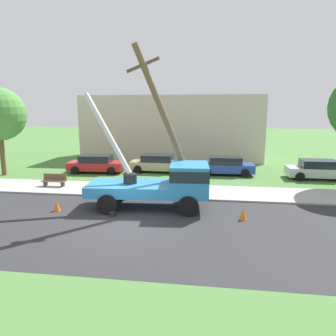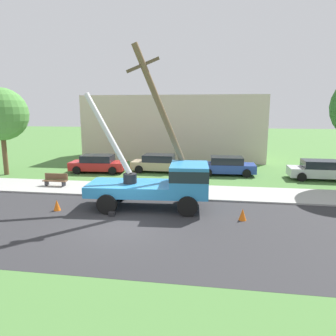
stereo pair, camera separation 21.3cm
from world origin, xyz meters
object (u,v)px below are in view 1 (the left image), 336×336
at_px(traffic_cone_curbside, 184,197).
at_px(parked_sedan_blue, 225,166).
at_px(traffic_cone_ahead, 243,214).
at_px(parked_sedan_silver, 318,170).
at_px(leaning_utility_pole, 168,125).
at_px(parked_sedan_tan, 158,163).
at_px(park_bench, 54,181).
at_px(parked_sedan_red, 96,164).
at_px(utility_truck, 164,182).
at_px(traffic_cone_behind, 57,206).

relative_size(traffic_cone_curbside, parked_sedan_blue, 0.13).
distance_m(traffic_cone_ahead, parked_sedan_silver, 11.45).
xyz_separation_m(leaning_utility_pole, parked_sedan_tan, (-2.01, 8.45, -3.56)).
bearing_deg(traffic_cone_ahead, park_bench, 158.83).
relative_size(leaning_utility_pole, parked_sedan_red, 1.86).
distance_m(utility_truck, traffic_cone_ahead, 4.28).
bearing_deg(utility_truck, traffic_cone_curbside, 53.16).
distance_m(parked_sedan_tan, parked_sedan_silver, 12.22).
bearing_deg(parked_sedan_tan, parked_sedan_blue, -3.65).
relative_size(traffic_cone_behind, park_bench, 0.35).
relative_size(traffic_cone_curbside, park_bench, 0.35).
distance_m(traffic_cone_ahead, parked_sedan_tan, 12.12).
bearing_deg(utility_truck, park_bench, 157.47).
xyz_separation_m(utility_truck, traffic_cone_behind, (-5.34, -1.26, -1.13)).
height_order(traffic_cone_ahead, park_bench, park_bench).
relative_size(parked_sedan_red, park_bench, 2.81).
bearing_deg(leaning_utility_pole, parked_sedan_silver, 36.09).
distance_m(traffic_cone_ahead, traffic_cone_behind, 9.26).
height_order(utility_truck, parked_sedan_blue, utility_truck).
bearing_deg(utility_truck, parked_sedan_red, 129.32).
bearing_deg(parked_sedan_blue, leaning_utility_pole, -113.06).
distance_m(traffic_cone_curbside, parked_sedan_red, 10.56).
height_order(utility_truck, parked_sedan_red, utility_truck).
distance_m(leaning_utility_pole, parked_sedan_silver, 13.07).
height_order(parked_sedan_blue, parked_sedan_silver, same).
bearing_deg(leaning_utility_pole, traffic_cone_behind, -158.74).
height_order(leaning_utility_pole, parked_sedan_tan, leaning_utility_pole).
height_order(traffic_cone_behind, parked_sedan_red, parked_sedan_red).
bearing_deg(traffic_cone_curbside, leaning_utility_pole, -156.31).
relative_size(traffic_cone_ahead, parked_sedan_silver, 0.13).
bearing_deg(traffic_cone_ahead, parked_sedan_blue, 92.29).
height_order(parked_sedan_tan, park_bench, parked_sedan_tan).
bearing_deg(traffic_cone_curbside, parked_sedan_red, 137.37).
distance_m(parked_sedan_tan, parked_sedan_blue, 5.47).
height_order(utility_truck, traffic_cone_behind, utility_truck).
relative_size(parked_sedan_tan, parked_sedan_silver, 1.01).
height_order(traffic_cone_ahead, parked_sedan_blue, parked_sedan_blue).
bearing_deg(parked_sedan_red, leaning_utility_pole, -47.42).
relative_size(utility_truck, parked_sedan_blue, 1.55).
height_order(utility_truck, traffic_cone_ahead, utility_truck).
xyz_separation_m(leaning_utility_pole, park_bench, (-7.87, 2.40, -3.81)).
bearing_deg(parked_sedan_blue, parked_sedan_tan, 176.35).
bearing_deg(park_bench, traffic_cone_behind, -61.26).
bearing_deg(utility_truck, parked_sedan_tan, 101.85).
bearing_deg(leaning_utility_pole, parked_sedan_blue, 66.94).
bearing_deg(traffic_cone_ahead, traffic_cone_curbside, 140.04).
relative_size(parked_sedan_red, parked_sedan_tan, 1.01).
bearing_deg(park_bench, traffic_cone_curbside, -13.05).
xyz_separation_m(traffic_cone_curbside, parked_sedan_red, (-7.76, 7.15, 0.43)).
distance_m(utility_truck, parked_sedan_tan, 9.52).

